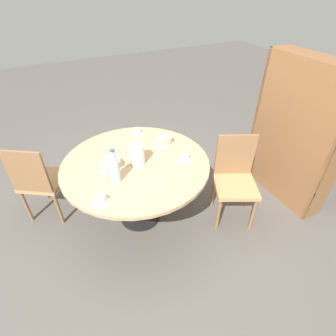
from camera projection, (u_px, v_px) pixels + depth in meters
The scene contains 12 objects.
ground_plane at pixel (141, 216), 2.97m from camera, with size 14.00×14.00×0.00m, color #56514C.
dining_table at pixel (136, 172), 2.59m from camera, with size 1.42×1.42×0.76m.
chair_a at pixel (40, 180), 2.71m from camera, with size 0.58×0.58×0.94m.
chair_b at pixel (235, 178), 2.74m from camera, with size 0.56×0.56×0.94m.
bookshelf at pixel (294, 138), 2.88m from camera, with size 1.03×0.28×1.61m.
coffee_pot at pixel (137, 154), 2.44m from camera, with size 0.14×0.14×0.24m.
water_bottle at pixel (115, 169), 2.22m from camera, with size 0.08×0.08×0.33m.
cake_main at pixel (110, 165), 2.43m from camera, with size 0.22×0.22×0.08m.
cake_second at pixel (164, 140), 2.78m from camera, with size 0.20×0.20×0.07m.
cup_a at pixel (138, 132), 2.94m from camera, with size 0.14×0.14×0.06m.
cup_b at pixel (101, 200), 2.06m from camera, with size 0.14×0.14×0.06m.
cup_c at pixel (185, 158), 2.54m from camera, with size 0.14×0.14×0.06m.
Camera 1 is at (1.97, -0.62, 2.23)m, focal length 28.00 mm.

